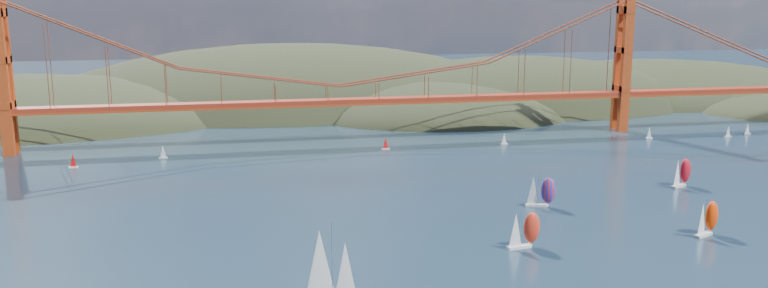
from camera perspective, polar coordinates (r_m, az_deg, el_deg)
The scene contains 14 objects.
headlands at distance 400.70m, azimuth 0.92°, elevation 1.35°, with size 725.00×225.00×96.00m.
bridge at distance 290.52m, azimuth -3.77°, elevation 6.45°, with size 552.00×12.00×55.00m.
sloop_navy at distance 140.82m, azimuth -4.33°, elevation -9.32°, with size 10.22×5.96×15.67m.
racer_0 at distance 173.12m, azimuth 10.57°, elevation -6.41°, with size 8.26×4.06×9.30m.
racer_1 at distance 194.61m, azimuth 23.37°, elevation -5.19°, with size 8.22×5.90×9.23m.
racer_3 at distance 240.72m, azimuth 21.70°, elevation -2.00°, with size 8.48×6.13×9.53m.
racer_rwb at distance 207.22m, azimuth 11.82°, elevation -3.53°, with size 8.21×4.65×9.20m.
distant_boat_2 at distance 269.13m, azimuth -22.61°, elevation -1.20°, with size 3.00×2.00×4.70m.
distant_boat_3 at distance 274.43m, azimuth -16.49°, elevation -0.56°, with size 3.00×2.00×4.70m.
distant_boat_4 at distance 317.44m, azimuth 19.56°, elevation 0.80°, with size 3.00×2.00×4.70m.
distant_boat_5 at distance 333.14m, azimuth 24.75°, elevation 0.88°, with size 3.00×2.00×4.70m.
distant_boat_6 at distance 343.71m, azimuth 25.96°, elevation 1.07°, with size 3.00×2.00×4.70m.
distant_boat_8 at distance 290.64m, azimuth 9.14°, elevation 0.40°, with size 3.00×2.00×4.70m.
distant_boat_9 at distance 278.33m, azimuth 0.12°, elevation 0.07°, with size 3.00×2.00×4.70m.
Camera 1 is at (-42.78, -106.60, 56.26)m, focal length 35.00 mm.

